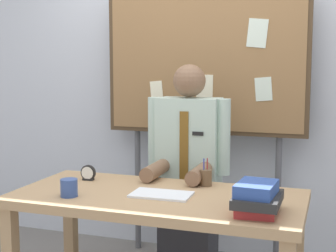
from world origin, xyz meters
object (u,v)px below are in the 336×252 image
at_px(book_stack, 257,198).
at_px(open_notebook, 161,194).
at_px(bulletin_board, 204,66).
at_px(desk, 157,211).
at_px(coffee_mug, 69,188).
at_px(desk_clock, 88,173).
at_px(pen_holder, 206,177).
at_px(person, 188,182).

height_order(book_stack, open_notebook, book_stack).
bearing_deg(bulletin_board, open_notebook, -88.22).
distance_m(desk, coffee_mug, 0.49).
xyz_separation_m(desk, bulletin_board, (0.00, 0.98, 0.78)).
bearing_deg(desk, bulletin_board, 89.98).
height_order(bulletin_board, coffee_mug, bulletin_board).
bearing_deg(coffee_mug, open_notebook, 21.11).
height_order(book_stack, desk_clock, book_stack).
bearing_deg(bulletin_board, book_stack, -64.03).
relative_size(bulletin_board, open_notebook, 6.12).
distance_m(book_stack, pen_holder, 0.57).
bearing_deg(pen_holder, desk, -127.27).
height_order(coffee_mug, pen_holder, pen_holder).
distance_m(person, open_notebook, 0.62).
height_order(desk, book_stack, book_stack).
bearing_deg(person, coffee_mug, -118.31).
distance_m(person, desk_clock, 0.67).
bearing_deg(book_stack, desk, 162.62).
distance_m(desk_clock, pen_holder, 0.71).
xyz_separation_m(bulletin_board, desk_clock, (-0.51, -0.81, -0.65)).
xyz_separation_m(desk_clock, pen_holder, (0.71, 0.10, 0.01)).
distance_m(desk, desk_clock, 0.55).
bearing_deg(book_stack, desk_clock, 162.19).
bearing_deg(book_stack, bulletin_board, 115.97).
xyz_separation_m(book_stack, desk_clock, (-1.07, 0.34, -0.03)).
height_order(bulletin_board, book_stack, bulletin_board).
xyz_separation_m(open_notebook, pen_holder, (0.17, 0.29, 0.04)).
distance_m(open_notebook, pen_holder, 0.34).
distance_m(bulletin_board, pen_holder, 0.98).
bearing_deg(person, bulletin_board, 89.95).
bearing_deg(pen_holder, book_stack, -50.78).
bearing_deg(book_stack, coffee_mug, -178.82).
height_order(desk_clock, coffee_mug, coffee_mug).
height_order(bulletin_board, pen_holder, bulletin_board).
xyz_separation_m(desk, book_stack, (0.56, -0.18, 0.17)).
xyz_separation_m(bulletin_board, coffee_mug, (-0.43, -1.17, -0.64)).
bearing_deg(open_notebook, desk_clock, 160.79).
xyz_separation_m(desk, coffee_mug, (-0.43, -0.20, 0.14)).
xyz_separation_m(bulletin_board, book_stack, (0.56, -1.15, -0.61)).
relative_size(open_notebook, coffee_mug, 3.39).
xyz_separation_m(person, book_stack, (0.56, -0.77, 0.14)).
distance_m(desk, pen_holder, 0.36).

